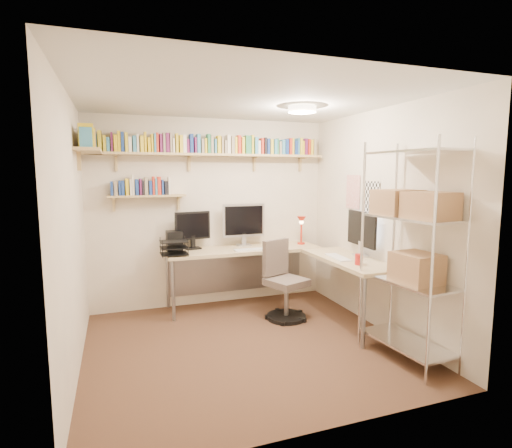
# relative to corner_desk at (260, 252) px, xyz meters

# --- Properties ---
(ground) EXTENTS (3.20, 3.20, 0.00)m
(ground) POSITION_rel_corner_desk_xyz_m (-0.50, -0.95, -0.78)
(ground) COLOR #47281E
(ground) RESTS_ON ground
(room_shell) EXTENTS (3.24, 3.04, 2.52)m
(room_shell) POSITION_rel_corner_desk_xyz_m (-0.49, -0.95, 0.76)
(room_shell) COLOR beige
(room_shell) RESTS_ON ground
(wall_shelves) EXTENTS (3.12, 1.09, 0.80)m
(wall_shelves) POSITION_rel_corner_desk_xyz_m (-0.89, 0.35, 1.25)
(wall_shelves) COLOR tan
(wall_shelves) RESTS_ON ground
(corner_desk) EXTENTS (2.44, 2.06, 1.37)m
(corner_desk) POSITION_rel_corner_desk_xyz_m (0.00, 0.00, 0.00)
(corner_desk) COLOR #D1C388
(corner_desk) RESTS_ON ground
(office_chair) EXTENTS (0.55, 0.56, 0.96)m
(office_chair) POSITION_rel_corner_desk_xyz_m (0.18, -0.33, -0.38)
(office_chair) COLOR black
(office_chair) RESTS_ON ground
(wire_rack) EXTENTS (0.52, 0.94, 2.09)m
(wire_rack) POSITION_rel_corner_desk_xyz_m (0.86, -1.76, 0.45)
(wire_rack) COLOR silver
(wire_rack) RESTS_ON ground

